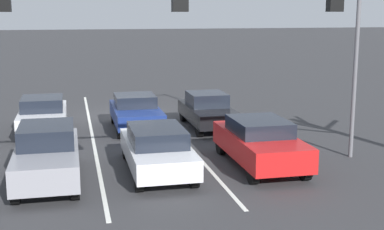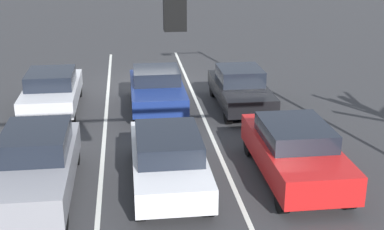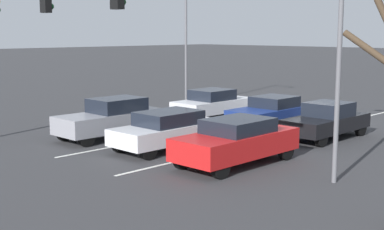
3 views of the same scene
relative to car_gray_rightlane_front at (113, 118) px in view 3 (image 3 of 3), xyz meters
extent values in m
plane|color=#333335|center=(-3.16, -9.23, -0.81)|extent=(240.00, 240.00, 0.00)
cube|color=silver|center=(-4.84, -5.81, -0.81)|extent=(0.12, 18.83, 0.01)
cube|color=silver|center=(-1.48, -5.81, -0.81)|extent=(0.12, 18.83, 0.01)
cube|color=gray|center=(0.00, 0.07, -0.13)|extent=(1.76, 4.62, 0.71)
cube|color=black|center=(0.00, -0.22, 0.51)|extent=(1.54, 2.10, 0.57)
cube|color=red|center=(-0.61, -2.20, 0.05)|extent=(0.24, 0.06, 0.12)
cube|color=red|center=(0.61, -2.20, 0.05)|extent=(0.24, 0.06, 0.12)
cylinder|color=black|center=(-0.75, 1.80, -0.49)|extent=(0.22, 0.65, 0.65)
cylinder|color=black|center=(0.75, 1.80, -0.49)|extent=(0.22, 0.65, 0.65)
cylinder|color=black|center=(-0.75, -1.67, -0.49)|extent=(0.22, 0.65, 0.65)
cylinder|color=black|center=(0.75, -1.67, -0.49)|extent=(0.22, 0.65, 0.65)
cube|color=silver|center=(-3.22, -0.15, -0.20)|extent=(1.79, 4.54, 0.60)
cube|color=black|center=(-3.22, -0.11, 0.35)|extent=(1.58, 2.27, 0.50)
cube|color=red|center=(-3.85, -2.38, -0.05)|extent=(0.24, 0.06, 0.12)
cube|color=red|center=(-2.59, -2.38, -0.05)|extent=(0.24, 0.06, 0.12)
cylinder|color=black|center=(-3.99, 1.55, -0.50)|extent=(0.22, 0.63, 0.63)
cylinder|color=black|center=(-2.45, 1.55, -0.50)|extent=(0.22, 0.63, 0.63)
cylinder|color=black|center=(-3.99, -1.86, -0.50)|extent=(0.22, 0.63, 0.63)
cylinder|color=black|center=(-2.45, -1.86, -0.50)|extent=(0.22, 0.63, 0.63)
cube|color=red|center=(-6.49, -0.05, -0.13)|extent=(1.85, 4.48, 0.72)
cube|color=black|center=(-6.49, -0.14, 0.46)|extent=(1.63, 2.12, 0.46)
cube|color=red|center=(-7.14, -2.25, 0.05)|extent=(0.24, 0.06, 0.12)
cube|color=red|center=(-5.84, -2.25, 0.05)|extent=(0.24, 0.06, 0.12)
cylinder|color=black|center=(-7.29, 1.61, -0.48)|extent=(0.22, 0.66, 0.66)
cylinder|color=black|center=(-5.70, 1.61, -0.48)|extent=(0.22, 0.66, 0.66)
cylinder|color=black|center=(-7.29, -1.71, -0.48)|extent=(0.22, 0.66, 0.66)
cylinder|color=black|center=(-5.70, -1.71, -0.48)|extent=(0.22, 0.66, 0.66)
cube|color=black|center=(-6.31, -5.90, -0.19)|extent=(1.73, 4.26, 0.58)
cube|color=black|center=(-6.31, -6.09, 0.37)|extent=(1.52, 1.74, 0.55)
cube|color=red|center=(-6.91, -7.99, -0.05)|extent=(0.24, 0.06, 0.12)
cube|color=red|center=(-5.71, -7.99, -0.05)|extent=(0.24, 0.06, 0.12)
cylinder|color=black|center=(-7.04, -4.36, -0.48)|extent=(0.22, 0.67, 0.67)
cylinder|color=black|center=(-5.58, -4.36, -0.48)|extent=(0.22, 0.67, 0.67)
cylinder|color=black|center=(-7.04, -7.45, -0.48)|extent=(0.22, 0.67, 0.67)
cylinder|color=black|center=(-5.58, -7.45, -0.48)|extent=(0.22, 0.67, 0.67)
cube|color=navy|center=(-3.32, -6.22, -0.16)|extent=(1.86, 4.17, 0.58)
cube|color=black|center=(-3.32, -6.51, 0.37)|extent=(1.64, 1.78, 0.48)
cube|color=red|center=(-3.97, -8.26, -0.02)|extent=(0.24, 0.06, 0.12)
cube|color=red|center=(-2.67, -8.26, -0.02)|extent=(0.24, 0.06, 0.12)
cylinder|color=black|center=(-4.12, -4.74, -0.46)|extent=(0.22, 0.72, 0.72)
cylinder|color=black|center=(-2.52, -4.74, -0.46)|extent=(0.22, 0.72, 0.72)
cylinder|color=black|center=(-4.12, -7.70, -0.46)|extent=(0.22, 0.72, 0.72)
cylinder|color=black|center=(-2.52, -7.70, -0.46)|extent=(0.22, 0.72, 0.72)
cube|color=silver|center=(0.41, -6.52, -0.17)|extent=(1.82, 4.28, 0.60)
cube|color=black|center=(0.41, -6.44, 0.39)|extent=(1.60, 1.93, 0.51)
cube|color=red|center=(-0.23, -8.62, -0.02)|extent=(0.24, 0.06, 0.12)
cube|color=red|center=(1.04, -8.62, -0.02)|extent=(0.24, 0.06, 0.12)
cylinder|color=black|center=(-0.38, -4.97, -0.47)|extent=(0.22, 0.69, 0.69)
cylinder|color=black|center=(1.19, -4.97, -0.47)|extent=(0.22, 0.69, 0.69)
cylinder|color=black|center=(-0.38, -8.06, -0.47)|extent=(0.22, 0.69, 0.69)
cylinder|color=black|center=(1.19, -8.06, -0.47)|extent=(0.22, 0.69, 0.69)
sphere|color=#0A3814|center=(-6.41, 4.44, 4.20)|extent=(0.20, 0.20, 0.20)
sphere|color=#0A3814|center=(-2.98, 4.44, 4.20)|extent=(0.20, 0.20, 0.20)
cylinder|color=slate|center=(4.57, -8.75, 3.31)|extent=(0.14, 0.14, 8.25)
cylinder|color=slate|center=(-9.86, -0.39, 3.65)|extent=(0.14, 0.14, 8.93)
cylinder|color=#423323|center=(-12.02, 2.01, 3.01)|extent=(1.47, 0.17, 0.99)
camera|label=1|loc=(-0.77, 15.43, 4.04)|focal=50.00mm
camera|label=2|loc=(-2.28, 12.19, 5.41)|focal=50.00mm
camera|label=3|loc=(-17.36, 13.04, 3.44)|focal=50.00mm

